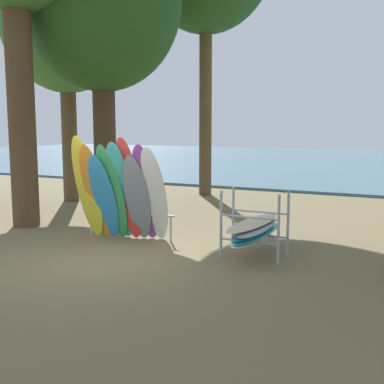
# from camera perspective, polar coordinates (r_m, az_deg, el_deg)

# --- Properties ---
(ground_plane) EXTENTS (80.00, 80.00, 0.00)m
(ground_plane) POSITION_cam_1_polar(r_m,az_deg,el_deg) (9.17, -10.71, -7.66)
(ground_plane) COLOR brown
(lake_water) EXTENTS (80.00, 36.00, 0.10)m
(lake_water) POSITION_cam_1_polar(r_m,az_deg,el_deg) (35.90, 18.25, 3.54)
(lake_water) COLOR #477084
(lake_water) RESTS_ON ground
(tree_far_left_back) EXTENTS (4.14, 4.14, 8.27)m
(tree_far_left_back) POSITION_cam_1_polar(r_m,az_deg,el_deg) (16.56, -14.82, 19.39)
(tree_far_left_back) COLOR brown
(tree_far_left_back) RESTS_ON ground
(leaning_board_pile) EXTENTS (2.10, 1.32, 2.26)m
(leaning_board_pile) POSITION_cam_1_polar(r_m,az_deg,el_deg) (10.14, -8.53, -0.17)
(leaning_board_pile) COLOR yellow
(leaning_board_pile) RESTS_ON ground
(board_storage_rack) EXTENTS (1.15, 2.13, 1.25)m
(board_storage_rack) POSITION_cam_1_polar(r_m,az_deg,el_deg) (9.03, 7.44, -4.41)
(board_storage_rack) COLOR #9EA0A5
(board_storage_rack) RESTS_ON ground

